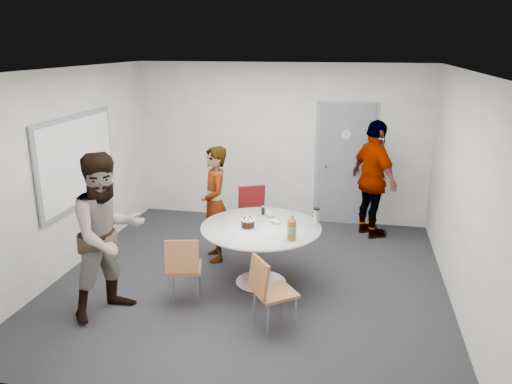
% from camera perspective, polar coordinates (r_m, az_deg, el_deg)
% --- Properties ---
extents(floor, '(5.00, 5.00, 0.00)m').
position_cam_1_polar(floor, '(6.69, -0.65, -9.99)').
color(floor, '#252529').
rests_on(floor, ground).
extents(ceiling, '(5.00, 5.00, 0.00)m').
position_cam_1_polar(ceiling, '(5.98, -0.73, 13.79)').
color(ceiling, silver).
rests_on(ceiling, wall_back).
extents(wall_back, '(5.00, 0.00, 5.00)m').
position_cam_1_polar(wall_back, '(8.60, 2.87, 5.59)').
color(wall_back, '#BAB9B0').
rests_on(wall_back, floor).
extents(wall_left, '(0.00, 5.00, 5.00)m').
position_cam_1_polar(wall_left, '(7.15, -20.69, 2.22)').
color(wall_left, '#BAB9B0').
rests_on(wall_left, floor).
extents(wall_right, '(0.00, 5.00, 5.00)m').
position_cam_1_polar(wall_right, '(6.19, 22.56, -0.11)').
color(wall_right, '#BAB9B0').
rests_on(wall_right, floor).
extents(wall_front, '(5.00, 0.00, 5.00)m').
position_cam_1_polar(wall_front, '(3.94, -8.51, -8.34)').
color(wall_front, '#BAB9B0').
rests_on(wall_front, floor).
extents(door, '(1.02, 0.17, 2.12)m').
position_cam_1_polar(door, '(8.55, 10.12, 3.07)').
color(door, slate).
rests_on(door, wall_back).
extents(whiteboard, '(0.04, 1.90, 1.25)m').
position_cam_1_polar(whiteboard, '(7.27, -19.69, 3.37)').
color(whiteboard, gray).
rests_on(whiteboard, wall_left).
extents(table, '(1.52, 1.52, 1.10)m').
position_cam_1_polar(table, '(6.31, 0.76, -4.87)').
color(table, silver).
rests_on(table, floor).
extents(chair_near_left, '(0.49, 0.53, 0.86)m').
position_cam_1_polar(chair_near_left, '(5.95, -8.32, -8.15)').
color(chair_near_left, brown).
rests_on(chair_near_left, floor).
extents(chair_near_right, '(0.59, 0.58, 0.85)m').
position_cam_1_polar(chair_near_right, '(5.39, 1.37, -10.80)').
color(chair_near_right, brown).
rests_on(chair_near_right, floor).
extents(chair_far, '(0.59, 0.61, 0.91)m').
position_cam_1_polar(chair_far, '(7.62, -0.30, -2.01)').
color(chair_far, maroon).
rests_on(chair_far, floor).
extents(person_main, '(0.61, 0.71, 1.65)m').
position_cam_1_polar(person_main, '(7.03, -4.71, -1.41)').
color(person_main, '#A5C6EA').
rests_on(person_main, floor).
extents(person_left, '(1.09, 1.16, 1.89)m').
position_cam_1_polar(person_left, '(5.82, -16.56, -4.77)').
color(person_left, white).
rests_on(person_left, floor).
extents(person_right, '(0.98, 1.17, 1.88)m').
position_cam_1_polar(person_right, '(8.06, 13.30, 1.41)').
color(person_right, black).
rests_on(person_right, floor).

